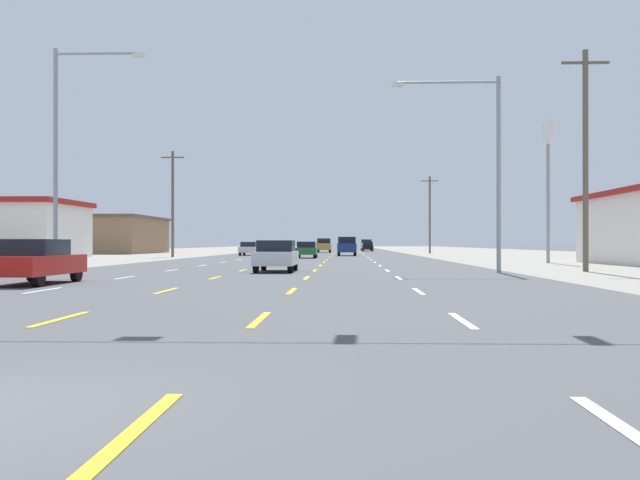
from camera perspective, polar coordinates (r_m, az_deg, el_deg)
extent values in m
plane|color=#4C4C4F|center=(71.62, -0.55, -1.31)|extent=(572.00, 572.00, 0.00)
cube|color=gray|center=(76.83, -19.33, -1.22)|extent=(28.00, 440.00, 0.01)
cube|color=gray|center=(74.70, 18.78, -1.25)|extent=(28.00, 440.00, 0.01)
cube|color=white|center=(21.80, -20.95, -3.73)|extent=(0.14, 2.60, 0.01)
cube|color=white|center=(28.85, -15.11, -2.88)|extent=(0.14, 2.60, 0.01)
cube|color=white|center=(36.07, -11.59, -2.35)|extent=(0.14, 2.60, 0.01)
cube|color=white|center=(43.39, -9.25, -1.99)|extent=(0.14, 2.60, 0.01)
cube|color=white|center=(50.77, -7.59, -1.74)|extent=(0.14, 2.60, 0.01)
cube|color=white|center=(58.17, -6.35, -1.55)|extent=(0.14, 2.60, 0.01)
cube|color=white|center=(65.60, -5.40, -1.40)|extent=(0.14, 2.60, 0.01)
cube|color=white|center=(73.04, -4.63, -1.28)|extent=(0.14, 2.60, 0.01)
cube|color=white|center=(80.49, -4.01, -1.18)|extent=(0.14, 2.60, 0.01)
cube|color=white|center=(87.95, -3.50, -1.10)|extent=(0.14, 2.60, 0.01)
cube|color=white|center=(95.42, -3.06, -1.03)|extent=(0.14, 2.60, 0.01)
cube|color=white|center=(102.89, -2.69, -0.98)|extent=(0.14, 2.60, 0.01)
cube|color=white|center=(110.37, -2.37, -0.93)|extent=(0.14, 2.60, 0.01)
cube|color=white|center=(117.85, -2.08, -0.88)|extent=(0.14, 2.60, 0.01)
cube|color=white|center=(125.33, -1.84, -0.84)|extent=(0.14, 2.60, 0.01)
cube|color=white|center=(132.81, -1.62, -0.81)|extent=(0.14, 2.60, 0.01)
cube|color=white|center=(140.30, -1.42, -0.78)|extent=(0.14, 2.60, 0.01)
cube|color=white|center=(147.78, -1.24, -0.75)|extent=(0.14, 2.60, 0.01)
cube|color=white|center=(155.27, -1.09, -0.73)|extent=(0.14, 2.60, 0.01)
cube|color=white|center=(162.76, -0.94, -0.70)|extent=(0.14, 2.60, 0.01)
cube|color=white|center=(170.25, -0.81, -0.68)|extent=(0.14, 2.60, 0.01)
cube|color=white|center=(177.74, -0.69, -0.66)|extent=(0.14, 2.60, 0.01)
cube|color=white|center=(185.23, -0.58, -0.65)|extent=(0.14, 2.60, 0.01)
cube|color=white|center=(192.72, -0.48, -0.63)|extent=(0.14, 2.60, 0.01)
cube|color=white|center=(200.22, -0.38, -0.62)|extent=(0.14, 2.60, 0.01)
cube|color=white|center=(207.71, -0.29, -0.60)|extent=(0.14, 2.60, 0.01)
cube|color=white|center=(215.20, -0.21, -0.59)|extent=(0.14, 2.60, 0.01)
cube|color=white|center=(222.70, -0.13, -0.58)|extent=(0.14, 2.60, 0.01)
cube|color=yellow|center=(13.56, -19.72, -5.87)|extent=(0.14, 2.60, 0.01)
cube|color=yellow|center=(20.69, -11.97, -3.92)|extent=(0.14, 2.60, 0.01)
cube|color=yellow|center=(28.01, -8.25, -2.96)|extent=(0.14, 2.60, 0.01)
cube|color=yellow|center=(35.41, -6.08, -2.39)|extent=(0.14, 2.60, 0.01)
cube|color=yellow|center=(42.85, -4.66, -2.02)|extent=(0.14, 2.60, 0.01)
cube|color=yellow|center=(50.30, -3.66, -1.75)|extent=(0.14, 2.60, 0.01)
cube|color=yellow|center=(57.76, -2.92, -1.56)|extent=(0.14, 2.60, 0.01)
cube|color=yellow|center=(65.24, -2.35, -1.41)|extent=(0.14, 2.60, 0.01)
cube|color=yellow|center=(72.72, -1.89, -1.28)|extent=(0.14, 2.60, 0.01)
cube|color=yellow|center=(80.20, -1.52, -1.19)|extent=(0.14, 2.60, 0.01)
cube|color=yellow|center=(87.68, -1.22, -1.11)|extent=(0.14, 2.60, 0.01)
cube|color=yellow|center=(95.17, -0.96, -1.04)|extent=(0.14, 2.60, 0.01)
cube|color=yellow|center=(102.66, -0.74, -0.98)|extent=(0.14, 2.60, 0.01)
cube|color=yellow|center=(110.15, -0.55, -0.93)|extent=(0.14, 2.60, 0.01)
cube|color=yellow|center=(117.64, -0.38, -0.88)|extent=(0.14, 2.60, 0.01)
cube|color=yellow|center=(125.14, -0.24, -0.84)|extent=(0.14, 2.60, 0.01)
cube|color=yellow|center=(132.63, -0.11, -0.81)|extent=(0.14, 2.60, 0.01)
cube|color=yellow|center=(140.13, 0.01, -0.78)|extent=(0.14, 2.60, 0.01)
cube|color=yellow|center=(147.62, 0.11, -0.75)|extent=(0.14, 2.60, 0.01)
cube|color=yellow|center=(155.12, 0.21, -0.73)|extent=(0.14, 2.60, 0.01)
cube|color=yellow|center=(162.61, 0.29, -0.70)|extent=(0.14, 2.60, 0.01)
cube|color=yellow|center=(170.11, 0.37, -0.68)|extent=(0.14, 2.60, 0.01)
cube|color=yellow|center=(177.61, 0.44, -0.66)|extent=(0.14, 2.60, 0.01)
cube|color=yellow|center=(185.10, 0.50, -0.65)|extent=(0.14, 2.60, 0.01)
cube|color=yellow|center=(192.60, 0.57, -0.63)|extent=(0.14, 2.60, 0.01)
cube|color=yellow|center=(200.10, 0.62, -0.62)|extent=(0.14, 2.60, 0.01)
cube|color=yellow|center=(207.60, 0.67, -0.60)|extent=(0.14, 2.60, 0.01)
cube|color=yellow|center=(215.09, 0.72, -0.59)|extent=(0.14, 2.60, 0.01)
cube|color=yellow|center=(222.59, 0.77, -0.58)|extent=(0.14, 2.60, 0.01)
cube|color=yellow|center=(5.42, -14.60, -14.48)|extent=(0.14, 2.60, 0.01)
cube|color=yellow|center=(12.69, -4.79, -6.27)|extent=(0.14, 2.60, 0.01)
cube|color=yellow|center=(20.13, -2.24, -4.03)|extent=(0.14, 2.60, 0.01)
cube|color=yellow|center=(27.60, -1.07, -3.00)|extent=(0.14, 2.60, 0.01)
cube|color=yellow|center=(35.09, -0.40, -2.41)|extent=(0.14, 2.60, 0.01)
cube|color=yellow|center=(42.58, 0.03, -2.03)|extent=(0.14, 2.60, 0.01)
cube|color=yellow|center=(50.07, 0.33, -1.76)|extent=(0.14, 2.60, 0.01)
cube|color=yellow|center=(57.57, 0.56, -1.56)|extent=(0.14, 2.60, 0.01)
cube|color=yellow|center=(65.06, 0.73, -1.41)|extent=(0.14, 2.60, 0.01)
cube|color=yellow|center=(72.56, 0.87, -1.29)|extent=(0.14, 2.60, 0.01)
cube|color=yellow|center=(80.06, 0.98, -1.19)|extent=(0.14, 2.60, 0.01)
cube|color=yellow|center=(87.55, 1.07, -1.11)|extent=(0.14, 2.60, 0.01)
cube|color=yellow|center=(95.05, 1.15, -1.04)|extent=(0.14, 2.60, 0.01)
cube|color=yellow|center=(102.55, 1.21, -0.98)|extent=(0.14, 2.60, 0.01)
cube|color=yellow|center=(110.05, 1.27, -0.93)|extent=(0.14, 2.60, 0.01)
cube|color=yellow|center=(117.55, 1.32, -0.88)|extent=(0.14, 2.60, 0.01)
cube|color=yellow|center=(125.05, 1.37, -0.84)|extent=(0.14, 2.60, 0.01)
cube|color=yellow|center=(132.55, 1.40, -0.81)|extent=(0.14, 2.60, 0.01)
cube|color=yellow|center=(140.05, 1.44, -0.78)|extent=(0.14, 2.60, 0.01)
cube|color=yellow|center=(147.54, 1.47, -0.75)|extent=(0.14, 2.60, 0.01)
cube|color=yellow|center=(155.04, 1.50, -0.73)|extent=(0.14, 2.60, 0.01)
cube|color=yellow|center=(162.54, 1.52, -0.70)|extent=(0.14, 2.60, 0.01)
cube|color=yellow|center=(170.04, 1.55, -0.68)|extent=(0.14, 2.60, 0.01)
cube|color=yellow|center=(177.54, 1.57, -0.66)|extent=(0.14, 2.60, 0.01)
cube|color=yellow|center=(185.04, 1.59, -0.65)|extent=(0.14, 2.60, 0.01)
cube|color=yellow|center=(192.54, 1.61, -0.63)|extent=(0.14, 2.60, 0.01)
cube|color=yellow|center=(200.04, 1.62, -0.62)|extent=(0.14, 2.60, 0.01)
cube|color=yellow|center=(207.54, 1.64, -0.60)|extent=(0.14, 2.60, 0.01)
cube|color=yellow|center=(215.04, 1.65, -0.59)|extent=(0.14, 2.60, 0.01)
cube|color=yellow|center=(222.54, 1.67, -0.58)|extent=(0.14, 2.60, 0.01)
cube|color=white|center=(5.57, 23.72, -14.06)|extent=(0.14, 2.60, 0.01)
cube|color=white|center=(12.76, 11.11, -6.23)|extent=(0.14, 2.60, 0.01)
cube|color=white|center=(20.17, 7.75, -4.02)|extent=(0.14, 2.60, 0.01)
cube|color=white|center=(27.64, 6.20, -3.00)|extent=(0.14, 2.60, 0.01)
cube|color=white|center=(35.11, 5.32, -2.41)|extent=(0.14, 2.60, 0.01)
cube|color=white|center=(42.60, 4.74, -2.03)|extent=(0.14, 2.60, 0.01)
cube|color=white|center=(50.09, 4.34, -1.76)|extent=(0.14, 2.60, 0.01)
cube|color=white|center=(57.58, 4.04, -1.56)|extent=(0.14, 2.60, 0.01)
cube|color=white|center=(65.08, 3.81, -1.41)|extent=(0.14, 2.60, 0.01)
cube|color=white|center=(72.57, 3.63, -1.29)|extent=(0.14, 2.60, 0.01)
cube|color=white|center=(80.07, 3.48, -1.19)|extent=(0.14, 2.60, 0.01)
cube|color=white|center=(87.56, 3.36, -1.11)|extent=(0.14, 2.60, 0.01)
cube|color=white|center=(95.06, 3.26, -1.04)|extent=(0.14, 2.60, 0.01)
cube|color=white|center=(102.56, 3.17, -0.98)|extent=(0.14, 2.60, 0.01)
cube|color=white|center=(110.06, 3.09, -0.93)|extent=(0.14, 2.60, 0.01)
cube|color=white|center=(117.56, 3.03, -0.88)|extent=(0.14, 2.60, 0.01)
cube|color=white|center=(125.05, 2.97, -0.84)|extent=(0.14, 2.60, 0.01)
cube|color=white|center=(132.55, 2.92, -0.81)|extent=(0.14, 2.60, 0.01)
cube|color=white|center=(140.05, 2.87, -0.78)|extent=(0.14, 2.60, 0.01)
cube|color=white|center=(147.55, 2.83, -0.75)|extent=(0.14, 2.60, 0.01)
cube|color=white|center=(155.05, 2.79, -0.73)|extent=(0.14, 2.60, 0.01)
cube|color=white|center=(162.55, 2.76, -0.70)|extent=(0.14, 2.60, 0.01)
cube|color=white|center=(170.05, 2.73, -0.68)|extent=(0.14, 2.60, 0.01)
cube|color=white|center=(177.55, 2.70, -0.66)|extent=(0.14, 2.60, 0.01)
cube|color=white|center=(185.05, 2.67, -0.65)|extent=(0.14, 2.60, 0.01)
cube|color=white|center=(192.55, 2.65, -0.63)|extent=(0.14, 2.60, 0.01)
cube|color=white|center=(200.05, 2.63, -0.62)|extent=(0.14, 2.60, 0.01)
cube|color=white|center=(207.54, 2.61, -0.60)|extent=(0.14, 2.60, 0.01)
cube|color=white|center=(215.04, 2.59, -0.59)|extent=(0.14, 2.60, 0.01)
cube|color=white|center=(222.54, 2.57, -0.58)|extent=(0.14, 2.60, 0.01)
cube|color=red|center=(25.28, -21.49, -1.83)|extent=(1.80, 4.50, 0.62)
cube|color=black|center=(25.18, -21.58, -0.54)|extent=(1.62, 2.10, 0.52)
cylinder|color=black|center=(27.02, -21.67, -2.38)|extent=(0.22, 0.64, 0.64)
cylinder|color=black|center=(26.44, -18.61, -2.43)|extent=(0.22, 0.64, 0.64)
cylinder|color=black|center=(23.57, -21.28, -2.70)|extent=(0.22, 0.64, 0.64)
cube|color=silver|center=(33.87, -3.45, -1.43)|extent=(1.80, 4.50, 0.62)
cube|color=black|center=(33.76, -3.46, -0.47)|extent=(1.62, 2.10, 0.52)
cylinder|color=black|center=(35.50, -4.45, -1.88)|extent=(0.22, 0.64, 0.64)
cylinder|color=black|center=(35.36, -1.96, -1.89)|extent=(0.22, 0.64, 0.64)
cylinder|color=black|center=(32.42, -5.07, -2.04)|extent=(0.22, 0.64, 0.64)
cylinder|color=black|center=(32.27, -2.35, -2.04)|extent=(0.22, 0.64, 0.64)
cube|color=#235B2D|center=(64.47, -1.05, -0.86)|extent=(1.80, 4.50, 0.62)
cube|color=black|center=(64.36, -1.06, -0.36)|extent=(1.62, 2.10, 0.52)
cylinder|color=black|center=(66.06, -1.65, -1.12)|extent=(0.22, 0.64, 0.64)
cylinder|color=black|center=(65.98, -0.31, -1.12)|extent=(0.22, 0.64, 0.64)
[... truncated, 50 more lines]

